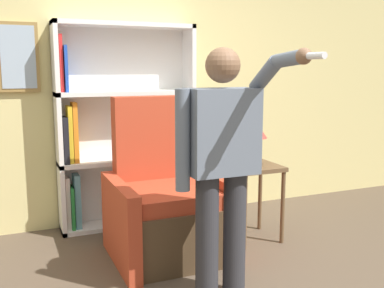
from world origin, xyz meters
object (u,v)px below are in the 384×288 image
Objects in this scene: bookcase at (118,130)px; side_table at (253,179)px; armchair at (165,207)px; table_lamp at (255,132)px; person_standing at (222,159)px.

side_table is at bearing -39.44° from bookcase.
armchair reaches higher than side_table.
armchair is at bearing -77.65° from bookcase.
side_table is 1.73× the size of table_lamp.
table_lamp reaches higher than side_table.
armchair is 3.28× the size of table_lamp.
person_standing is at bearing -131.07° from side_table.
armchair reaches higher than table_lamp.
side_table is at bearing 0.00° from table_lamp.
person_standing is 1.18m from side_table.
bookcase reaches higher than armchair.
bookcase is 1.68m from person_standing.
person_standing is (0.09, -0.83, 0.55)m from armchair.
armchair is 0.84m from side_table.
table_lamp is at bearing 0.12° from armchair.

